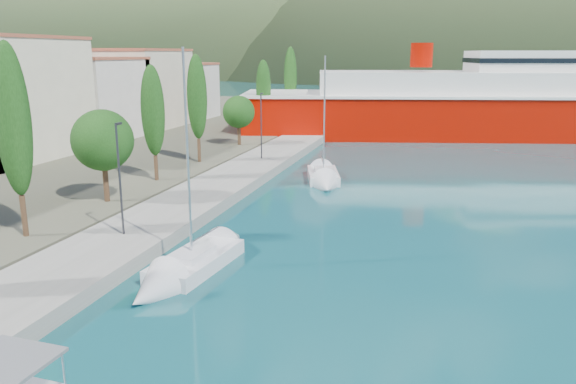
% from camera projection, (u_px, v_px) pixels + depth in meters
% --- Properties ---
extents(ground, '(1400.00, 1400.00, 0.00)m').
position_uv_depth(ground, '(415.00, 100.00, 128.45)').
color(ground, '#13545B').
extents(quay, '(5.00, 88.00, 0.80)m').
position_uv_depth(quay, '(218.00, 187.00, 42.99)').
color(quay, gray).
rests_on(quay, ground).
extents(town_buildings, '(9.20, 69.20, 11.30)m').
position_uv_depth(town_buildings, '(52.00, 101.00, 58.05)').
color(town_buildings, beige).
rests_on(town_buildings, land_strip).
extents(tree_row, '(4.04, 63.81, 10.62)m').
position_uv_depth(tree_row, '(181.00, 110.00, 47.39)').
color(tree_row, '#47301E').
rests_on(tree_row, land_strip).
extents(lamp_posts, '(0.15, 46.82, 6.06)m').
position_uv_depth(lamp_posts, '(123.00, 174.00, 30.18)').
color(lamp_posts, '#2D2D33').
rests_on(lamp_posts, quay).
extents(sailboat_near, '(3.20, 8.28, 11.61)m').
position_uv_depth(sailboat_near, '(174.00, 276.00, 26.05)').
color(sailboat_near, silver).
rests_on(sailboat_near, ground).
extents(sailboat_mid, '(4.45, 7.97, 11.17)m').
position_uv_depth(sailboat_mid, '(325.00, 181.00, 45.51)').
color(sailboat_mid, silver).
rests_on(sailboat_mid, ground).
extents(ferry, '(63.26, 26.75, 12.29)m').
position_uv_depth(ferry, '(488.00, 107.00, 71.74)').
color(ferry, '#A00B00').
rests_on(ferry, ground).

